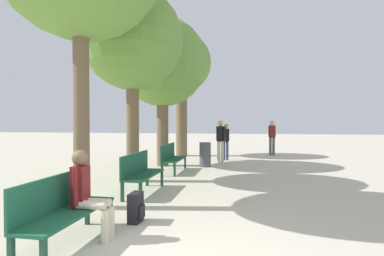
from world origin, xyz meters
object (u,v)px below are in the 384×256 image
at_px(tree_row_3, 182,65).
at_px(pedestrian_mid, 272,135).
at_px(bench_row_0, 63,206).
at_px(backpack, 136,208).
at_px(tree_row_2, 162,63).
at_px(pedestrian_near, 226,139).
at_px(tree_row_1, 132,41).
at_px(pedestrian_far, 220,138).
at_px(bench_row_1, 140,170).
at_px(person_seated, 88,192).
at_px(trash_bin, 205,155).
at_px(bench_row_2, 171,156).

xyz_separation_m(tree_row_3, pedestrian_mid, (4.39, 1.01, -3.44)).
height_order(bench_row_0, backpack, bench_row_0).
bearing_deg(tree_row_2, pedestrian_near, 43.06).
height_order(tree_row_1, tree_row_3, tree_row_3).
xyz_separation_m(tree_row_2, pedestrian_far, (2.08, 1.26, -2.89)).
bearing_deg(bench_row_1, person_seated, -85.03).
bearing_deg(tree_row_3, trash_bin, -64.29).
bearing_deg(tree_row_2, backpack, -78.09).
xyz_separation_m(tree_row_1, tree_row_2, (0.00, 3.04, -0.03)).
bearing_deg(tree_row_2, person_seated, -82.57).
height_order(bench_row_1, tree_row_2, tree_row_2).
distance_m(pedestrian_near, trash_bin, 2.20).
bearing_deg(bench_row_2, pedestrian_far, 61.85).
distance_m(tree_row_1, tree_row_3, 6.45).
height_order(tree_row_2, pedestrian_mid, tree_row_2).
bearing_deg(trash_bin, pedestrian_mid, 57.73).
height_order(bench_row_0, pedestrian_near, pedestrian_near).
bearing_deg(bench_row_1, bench_row_0, -90.00).
distance_m(person_seated, pedestrian_far, 8.44).
bearing_deg(tree_row_3, person_seated, -84.96).
bearing_deg(person_seated, bench_row_1, 94.97).
relative_size(pedestrian_near, pedestrian_far, 0.92).
bearing_deg(backpack, person_seated, -116.02).
distance_m(tree_row_3, backpack, 10.62).
distance_m(bench_row_1, trash_bin, 4.46).
height_order(tree_row_3, pedestrian_near, tree_row_3).
bearing_deg(pedestrian_mid, tree_row_3, -166.99).
relative_size(bench_row_2, tree_row_3, 0.28).
relative_size(bench_row_0, bench_row_1, 1.00).
xyz_separation_m(backpack, pedestrian_far, (0.76, 7.53, 0.75)).
distance_m(bench_row_0, backpack, 1.25).
xyz_separation_m(bench_row_2, trash_bin, (0.94, 1.38, -0.08)).
relative_size(tree_row_2, pedestrian_near, 3.51).
xyz_separation_m(bench_row_0, pedestrian_near, (1.55, 9.40, 0.38)).
bearing_deg(trash_bin, tree_row_3, 115.71).
height_order(pedestrian_near, trash_bin, pedestrian_near).
height_order(bench_row_2, person_seated, person_seated).
height_order(bench_row_1, backpack, bench_row_1).
relative_size(tree_row_3, pedestrian_mid, 3.46).
bearing_deg(trash_bin, pedestrian_near, 73.39).
bearing_deg(pedestrian_far, backpack, -95.78).
distance_m(bench_row_2, tree_row_3, 6.19).
bearing_deg(trash_bin, bench_row_2, -124.12).
height_order(bench_row_2, tree_row_2, tree_row_2).
xyz_separation_m(backpack, pedestrian_near, (0.91, 8.36, 0.67)).
bearing_deg(pedestrian_far, bench_row_1, -104.05).
xyz_separation_m(bench_row_1, tree_row_3, (-0.68, 7.73, 3.91)).
bearing_deg(backpack, tree_row_1, 112.23).
bearing_deg(backpack, bench_row_1, 108.21).
distance_m(bench_row_0, pedestrian_far, 8.70).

